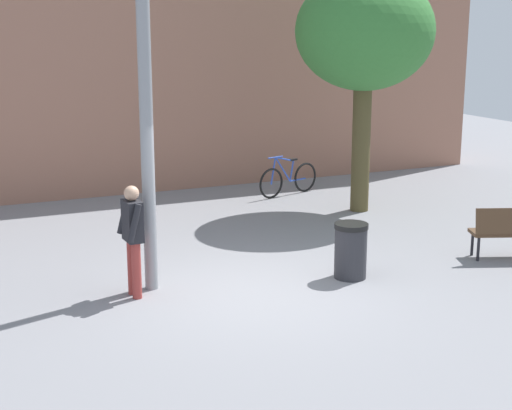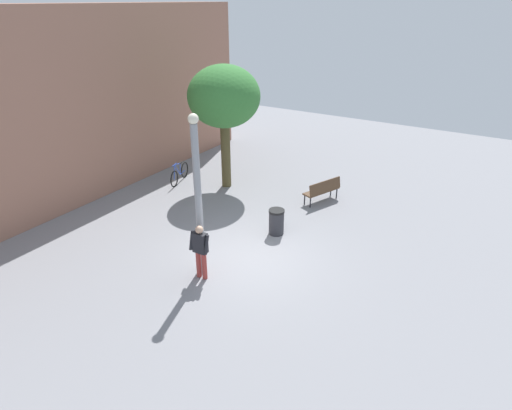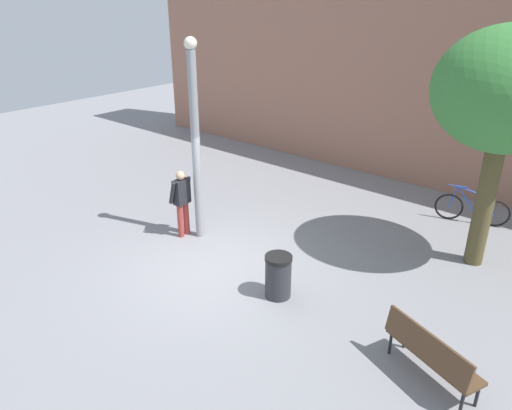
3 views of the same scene
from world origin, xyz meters
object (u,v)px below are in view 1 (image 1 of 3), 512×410
person_by_lamppost (133,233)px  plaza_tree (365,34)px  bicycle_blue (288,179)px  trash_bin (351,250)px  lamppost (147,128)px

person_by_lamppost → plaza_tree: bearing=29.1°
person_by_lamppost → bicycle_blue: person_by_lamppost is taller
trash_bin → lamppost: bearing=165.3°
lamppost → plaza_tree: size_ratio=0.93×
lamppost → bicycle_blue: bearing=46.2°
plaza_tree → bicycle_blue: plaza_tree is taller
lamppost → trash_bin: bearing=-14.7°
plaza_tree → trash_bin: size_ratio=5.63×
plaza_tree → bicycle_blue: 3.95m
person_by_lamppost → bicycle_blue: size_ratio=0.96×
lamppost → person_by_lamppost: size_ratio=2.78×
person_by_lamppost → trash_bin: (3.35, -0.56, -0.52)m
lamppost → bicycle_blue: 7.22m
person_by_lamppost → trash_bin: person_by_lamppost is taller
bicycle_blue → trash_bin: (-1.77, -5.79, 0.06)m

